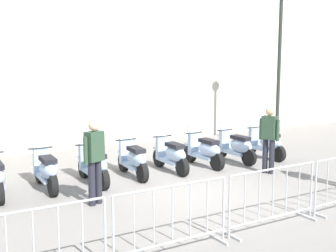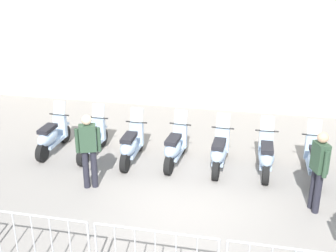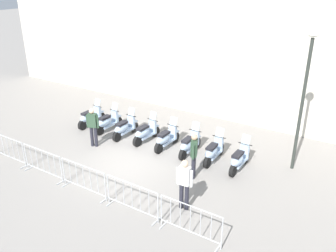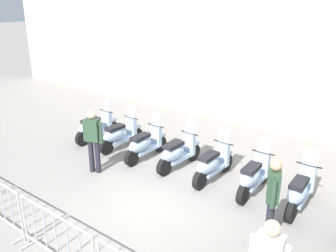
{
  "view_description": "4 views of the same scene",
  "coord_description": "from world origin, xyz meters",
  "px_view_note": "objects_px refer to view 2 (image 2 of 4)",
  "views": [
    {
      "loc": [
        -5.42,
        -7.53,
        2.84
      ],
      "look_at": [
        0.62,
        2.16,
        1.19
      ],
      "focal_mm": 46.49,
      "sensor_mm": 36.0,
      "label": 1
    },
    {
      "loc": [
        1.21,
        -7.64,
        4.93
      ],
      "look_at": [
        -0.56,
        1.32,
        1.28
      ],
      "focal_mm": 46.64,
      "sensor_mm": 36.0,
      "label": 2
    },
    {
      "loc": [
        7.65,
        -9.44,
        6.87
      ],
      "look_at": [
        0.57,
        2.08,
        0.97
      ],
      "focal_mm": 37.64,
      "sensor_mm": 36.0,
      "label": 3
    },
    {
      "loc": [
        4.44,
        -5.2,
        4.42
      ],
      "look_at": [
        -1.1,
        2.33,
        1.0
      ],
      "focal_mm": 37.8,
      "sensor_mm": 36.0,
      "label": 4
    }
  ],
  "objects_px": {
    "motorcycle_6": "(314,160)",
    "motorcycle_5": "(266,156)",
    "motorcycle_2": "(131,145)",
    "motorcycle_0": "(52,137)",
    "motorcycle_3": "(175,148)",
    "barrier_segment_1": "(34,243)",
    "motorcycle_4": "(219,152)",
    "officer_mid_plaza": "(88,147)",
    "officer_near_row_end": "(319,167)",
    "motorcycle_1": "(91,140)"
  },
  "relations": [
    {
      "from": "motorcycle_0",
      "to": "motorcycle_3",
      "type": "xyz_separation_m",
      "value": [
        3.28,
        -0.05,
        0.0
      ]
    },
    {
      "from": "officer_mid_plaza",
      "to": "motorcycle_3",
      "type": "bearing_deg",
      "value": 42.03
    },
    {
      "from": "motorcycle_3",
      "to": "barrier_segment_1",
      "type": "height_order",
      "value": "motorcycle_3"
    },
    {
      "from": "motorcycle_0",
      "to": "motorcycle_4",
      "type": "relative_size",
      "value": 1.0
    },
    {
      "from": "motorcycle_5",
      "to": "officer_near_row_end",
      "type": "height_order",
      "value": "officer_near_row_end"
    },
    {
      "from": "motorcycle_4",
      "to": "motorcycle_6",
      "type": "distance_m",
      "value": 2.19
    },
    {
      "from": "motorcycle_1",
      "to": "officer_near_row_end",
      "type": "relative_size",
      "value": 1.0
    },
    {
      "from": "motorcycle_3",
      "to": "motorcycle_4",
      "type": "relative_size",
      "value": 1.0
    },
    {
      "from": "motorcycle_4",
      "to": "barrier_segment_1",
      "type": "bearing_deg",
      "value": -122.27
    },
    {
      "from": "motorcycle_1",
      "to": "motorcycle_3",
      "type": "xyz_separation_m",
      "value": [
        2.19,
        -0.04,
        0.0
      ]
    },
    {
      "from": "motorcycle_1",
      "to": "motorcycle_6",
      "type": "bearing_deg",
      "value": -1.16
    },
    {
      "from": "officer_near_row_end",
      "to": "officer_mid_plaza",
      "type": "relative_size",
      "value": 1.0
    },
    {
      "from": "motorcycle_5",
      "to": "barrier_segment_1",
      "type": "relative_size",
      "value": 0.88
    },
    {
      "from": "motorcycle_4",
      "to": "officer_near_row_end",
      "type": "bearing_deg",
      "value": -34.97
    },
    {
      "from": "motorcycle_4",
      "to": "officer_near_row_end",
      "type": "height_order",
      "value": "officer_near_row_end"
    },
    {
      "from": "motorcycle_0",
      "to": "barrier_segment_1",
      "type": "height_order",
      "value": "motorcycle_0"
    },
    {
      "from": "motorcycle_0",
      "to": "officer_mid_plaza",
      "type": "xyz_separation_m",
      "value": [
        1.64,
        -1.54,
        0.53
      ]
    },
    {
      "from": "motorcycle_1",
      "to": "motorcycle_5",
      "type": "distance_m",
      "value": 4.39
    },
    {
      "from": "motorcycle_0",
      "to": "motorcycle_4",
      "type": "distance_m",
      "value": 4.38
    },
    {
      "from": "motorcycle_2",
      "to": "motorcycle_5",
      "type": "relative_size",
      "value": 1.0
    },
    {
      "from": "officer_near_row_end",
      "to": "officer_mid_plaza",
      "type": "xyz_separation_m",
      "value": [
        -4.81,
        0.01,
        0.0
      ]
    },
    {
      "from": "motorcycle_2",
      "to": "motorcycle_4",
      "type": "xyz_separation_m",
      "value": [
        2.19,
        0.03,
        0.0
      ]
    },
    {
      "from": "motorcycle_0",
      "to": "motorcycle_5",
      "type": "relative_size",
      "value": 1.0
    },
    {
      "from": "motorcycle_1",
      "to": "motorcycle_5",
      "type": "xyz_separation_m",
      "value": [
        4.39,
        -0.07,
        0.0
      ]
    },
    {
      "from": "motorcycle_0",
      "to": "officer_mid_plaza",
      "type": "distance_m",
      "value": 2.31
    },
    {
      "from": "motorcycle_1",
      "to": "motorcycle_2",
      "type": "relative_size",
      "value": 1.0
    },
    {
      "from": "barrier_segment_1",
      "to": "officer_near_row_end",
      "type": "height_order",
      "value": "officer_near_row_end"
    },
    {
      "from": "motorcycle_0",
      "to": "motorcycle_4",
      "type": "height_order",
      "value": "same"
    },
    {
      "from": "motorcycle_6",
      "to": "officer_near_row_end",
      "type": "bearing_deg",
      "value": -95.3
    },
    {
      "from": "motorcycle_1",
      "to": "motorcycle_4",
      "type": "xyz_separation_m",
      "value": [
        3.29,
        -0.09,
        0.0
      ]
    },
    {
      "from": "motorcycle_3",
      "to": "motorcycle_4",
      "type": "height_order",
      "value": "same"
    },
    {
      "from": "motorcycle_1",
      "to": "officer_mid_plaza",
      "type": "bearing_deg",
      "value": -70.33
    },
    {
      "from": "motorcycle_0",
      "to": "motorcycle_2",
      "type": "bearing_deg",
      "value": -3.62
    },
    {
      "from": "motorcycle_0",
      "to": "motorcycle_5",
      "type": "distance_m",
      "value": 5.48
    },
    {
      "from": "motorcycle_0",
      "to": "motorcycle_6",
      "type": "height_order",
      "value": "same"
    },
    {
      "from": "officer_mid_plaza",
      "to": "motorcycle_2",
      "type": "bearing_deg",
      "value": 68.39
    },
    {
      "from": "barrier_segment_1",
      "to": "officer_mid_plaza",
      "type": "relative_size",
      "value": 1.13
    },
    {
      "from": "motorcycle_2",
      "to": "motorcycle_4",
      "type": "relative_size",
      "value": 1.0
    },
    {
      "from": "motorcycle_0",
      "to": "motorcycle_4",
      "type": "bearing_deg",
      "value": -1.36
    },
    {
      "from": "motorcycle_4",
      "to": "motorcycle_6",
      "type": "bearing_deg",
      "value": -0.66
    },
    {
      "from": "motorcycle_1",
      "to": "officer_near_row_end",
      "type": "xyz_separation_m",
      "value": [
        5.35,
        -1.53,
        0.53
      ]
    },
    {
      "from": "motorcycle_4",
      "to": "motorcycle_5",
      "type": "xyz_separation_m",
      "value": [
        1.1,
        0.02,
        0.0
      ]
    },
    {
      "from": "motorcycle_2",
      "to": "officer_near_row_end",
      "type": "distance_m",
      "value": 4.51
    },
    {
      "from": "motorcycle_6",
      "to": "motorcycle_5",
      "type": "bearing_deg",
      "value": 177.88
    },
    {
      "from": "barrier_segment_1",
      "to": "officer_mid_plaza",
      "type": "bearing_deg",
      "value": 91.76
    },
    {
      "from": "motorcycle_0",
      "to": "officer_mid_plaza",
      "type": "bearing_deg",
      "value": -43.18
    },
    {
      "from": "motorcycle_0",
      "to": "motorcycle_1",
      "type": "height_order",
      "value": "same"
    },
    {
      "from": "motorcycle_0",
      "to": "barrier_segment_1",
      "type": "xyz_separation_m",
      "value": [
        1.72,
        -4.31,
        0.07
      ]
    },
    {
      "from": "motorcycle_4",
      "to": "motorcycle_2",
      "type": "bearing_deg",
      "value": -179.09
    },
    {
      "from": "motorcycle_2",
      "to": "officer_near_row_end",
      "type": "height_order",
      "value": "officer_near_row_end"
    }
  ]
}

